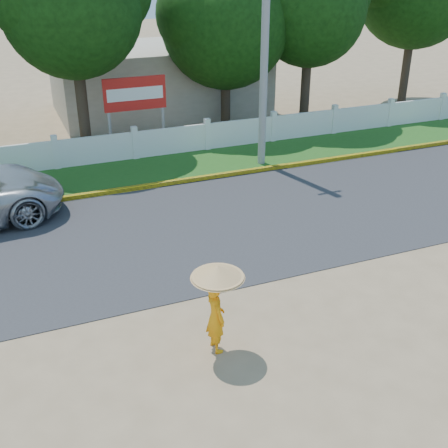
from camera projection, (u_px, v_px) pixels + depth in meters
name	position (u px, v px, depth m)	size (l,w,h in m)	color
ground	(257.00, 311.00, 12.74)	(120.00, 120.00, 0.00)	#9E8460
road	(192.00, 229.00, 16.48)	(60.00, 7.00, 0.02)	#38383A
grass_verge	(146.00, 170.00, 20.85)	(60.00, 3.50, 0.03)	#2D601E
curb	(158.00, 185.00, 19.41)	(40.00, 0.18, 0.16)	yellow
fence	(135.00, 145.00, 21.82)	(40.00, 0.10, 1.10)	silver
building_near	(159.00, 79.00, 28.04)	(10.00, 6.00, 3.20)	#B7AD99
utility_pole	(265.00, 41.00, 19.59)	(0.28, 0.28, 9.05)	gray
monk_with_parasol	(216.00, 296.00, 11.00)	(1.07, 1.07, 1.95)	#FF970D
billboard	(135.00, 98.00, 22.17)	(2.50, 0.13, 2.95)	gray
tree_row	(197.00, 8.00, 23.57)	(29.94, 7.49, 8.72)	#473828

